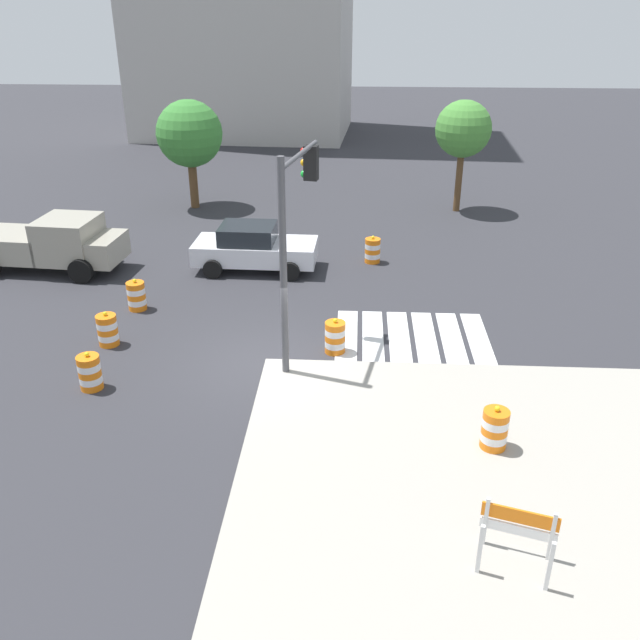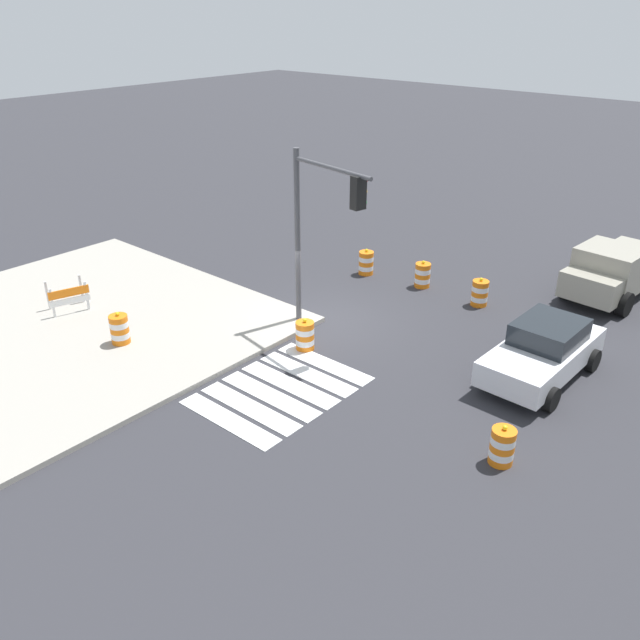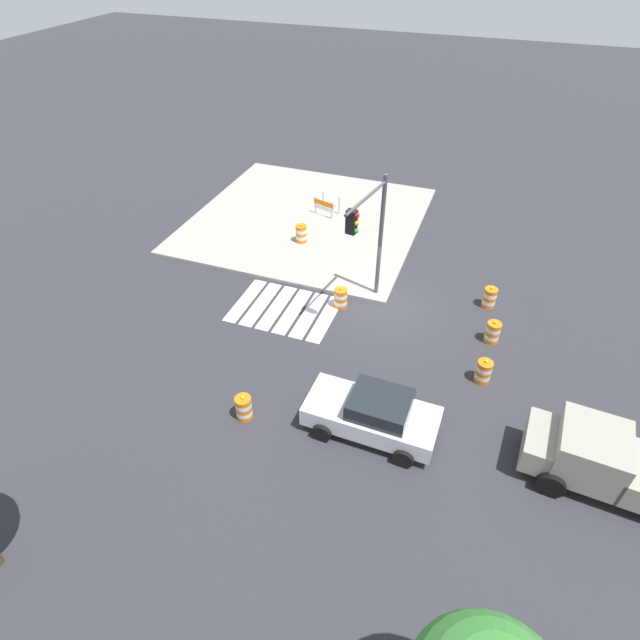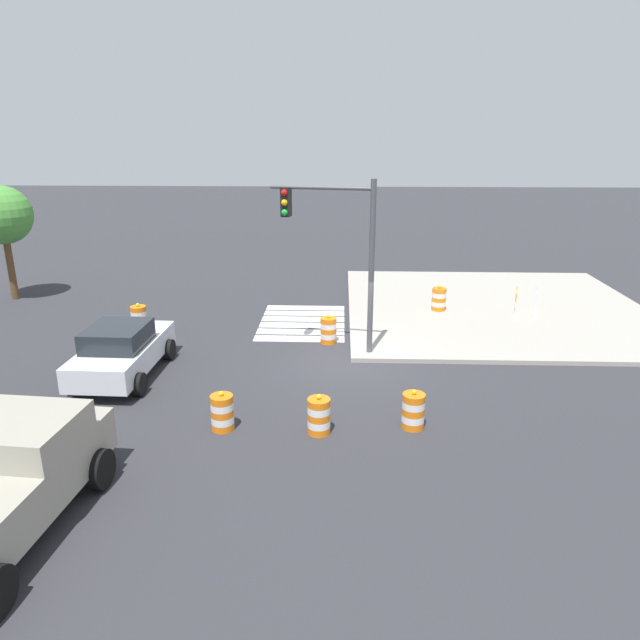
% 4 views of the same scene
% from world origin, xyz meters
% --- Properties ---
extents(ground_plane, '(120.00, 120.00, 0.00)m').
position_xyz_m(ground_plane, '(0.00, 0.00, 0.00)').
color(ground_plane, '#2D2D33').
extents(sidewalk_corner, '(12.00, 12.00, 0.15)m').
position_xyz_m(sidewalk_corner, '(6.00, -6.00, 0.07)').
color(sidewalk_corner, '#9E998E').
rests_on(sidewalk_corner, ground).
extents(crosswalk_stripes, '(4.35, 3.20, 0.02)m').
position_xyz_m(crosswalk_stripes, '(4.00, 1.80, 0.01)').
color(crosswalk_stripes, silver).
rests_on(crosswalk_stripes, ground).
extents(sports_car, '(4.35, 2.23, 1.63)m').
position_xyz_m(sports_car, '(-1.29, 6.81, 0.81)').
color(sports_car, silver).
rests_on(sports_car, ground).
extents(pickup_truck, '(5.29, 2.67, 1.92)m').
position_xyz_m(pickup_truck, '(-8.26, 6.36, 0.97)').
color(pickup_truck, gray).
rests_on(pickup_truck, ground).
extents(traffic_barrel_near_corner, '(0.56, 0.56, 1.02)m').
position_xyz_m(traffic_barrel_near_corner, '(2.93, 7.74, 0.45)').
color(traffic_barrel_near_corner, orange).
rests_on(traffic_barrel_near_corner, ground).
extents(traffic_barrel_crosswalk_end, '(0.56, 0.56, 1.02)m').
position_xyz_m(traffic_barrel_crosswalk_end, '(1.82, 0.76, 0.45)').
color(traffic_barrel_crosswalk_end, orange).
rests_on(traffic_barrel_crosswalk_end, ground).
extents(traffic_barrel_median_near, '(0.56, 0.56, 1.02)m').
position_xyz_m(traffic_barrel_median_near, '(-4.54, 0.84, 0.45)').
color(traffic_barrel_median_near, orange).
rests_on(traffic_barrel_median_near, ground).
extents(traffic_barrel_median_far, '(0.56, 0.56, 1.02)m').
position_xyz_m(traffic_barrel_median_far, '(-4.45, 3.21, 0.45)').
color(traffic_barrel_median_far, orange).
rests_on(traffic_barrel_median_far, ground).
extents(traffic_barrel_far_curb, '(0.56, 0.56, 1.02)m').
position_xyz_m(traffic_barrel_far_curb, '(-4.19, -1.48, 0.45)').
color(traffic_barrel_far_curb, orange).
rests_on(traffic_barrel_far_curb, ground).
extents(traffic_barrel_on_sidewalk, '(0.56, 0.56, 1.02)m').
position_xyz_m(traffic_barrel_on_sidewalk, '(5.35, -3.56, 0.60)').
color(traffic_barrel_on_sidewalk, orange).
rests_on(traffic_barrel_on_sidewalk, sidewalk_corner).
extents(construction_barricade, '(1.41, 1.10, 1.00)m').
position_xyz_m(construction_barricade, '(5.18, -6.71, 0.72)').
color(construction_barricade, silver).
rests_on(construction_barricade, sidewalk_corner).
extents(traffic_light_pole, '(0.79, 3.25, 5.50)m').
position_xyz_m(traffic_light_pole, '(0.79, 0.52, 3.91)').
color(traffic_light_pole, '#4C4C51').
rests_on(traffic_light_pole, sidewalk_corner).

